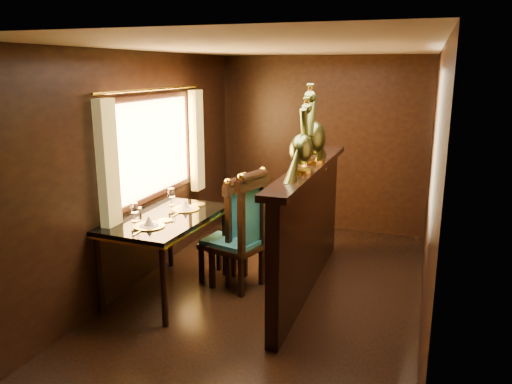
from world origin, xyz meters
TOP-DOWN VIEW (x-y plane):
  - ground at (0.00, 0.00)m, footprint 5.00×5.00m
  - room_shell at (-0.09, 0.02)m, footprint 3.04×5.04m
  - partition at (0.32, 0.30)m, footprint 0.26×2.70m
  - dining_table at (-1.05, -0.25)m, footprint 0.93×1.46m
  - chair_left at (-0.30, 0.10)m, footprint 0.59×0.60m
  - chair_right at (-0.52, 0.25)m, footprint 0.51×0.53m
  - peacock_left at (0.33, -0.09)m, footprint 0.22×0.59m
  - peacock_right at (0.33, 0.42)m, footprint 0.26×0.69m

SIDE VIEW (x-z plane):
  - ground at x=0.00m, z-range 0.00..0.00m
  - chair_right at x=-0.52m, z-range 0.03..1.24m
  - chair_left at x=-0.30m, z-range 0.03..1.35m
  - partition at x=0.32m, z-range 0.03..1.39m
  - dining_table at x=-1.05m, z-range 0.24..1.28m
  - room_shell at x=-0.09m, z-range 0.32..2.84m
  - peacock_left at x=0.33m, z-range 1.36..2.06m
  - peacock_right at x=0.33m, z-range 1.36..2.18m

